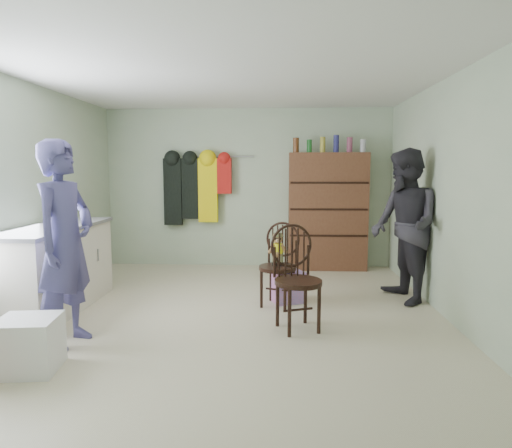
# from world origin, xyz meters

# --- Properties ---
(ground_plane) EXTENTS (5.00, 5.00, 0.00)m
(ground_plane) POSITION_xyz_m (0.00, 0.00, 0.00)
(ground_plane) COLOR beige
(ground_plane) RESTS_ON ground
(room_walls) EXTENTS (5.00, 5.00, 5.00)m
(room_walls) POSITION_xyz_m (0.00, 0.53, 1.58)
(room_walls) COLOR beige
(room_walls) RESTS_ON ground
(counter) EXTENTS (0.64, 1.86, 0.94)m
(counter) POSITION_xyz_m (-1.95, 0.00, 0.47)
(counter) COLOR silver
(counter) RESTS_ON ground
(plastic_tub) EXTENTS (0.49, 0.47, 0.41)m
(plastic_tub) POSITION_xyz_m (-1.42, -1.49, 0.21)
(plastic_tub) COLOR white
(plastic_tub) RESTS_ON ground
(chair_front) EXTENTS (0.54, 0.54, 0.95)m
(chair_front) POSITION_xyz_m (0.51, 0.34, 0.55)
(chair_front) COLOR black
(chair_front) RESTS_ON ground
(chair_far) EXTENTS (0.58, 0.58, 1.02)m
(chair_far) POSITION_xyz_m (0.67, -0.43, 0.55)
(chair_far) COLOR black
(chair_far) RESTS_ON ground
(striped_bag) EXTENTS (0.42, 0.38, 0.36)m
(striped_bag) POSITION_xyz_m (0.61, 0.45, 0.18)
(striped_bag) COLOR pink
(striped_bag) RESTS_ON ground
(person_left) EXTENTS (0.55, 0.73, 1.81)m
(person_left) POSITION_xyz_m (-1.37, -0.92, 0.90)
(person_left) COLOR #46427A
(person_left) RESTS_ON ground
(person_right) EXTENTS (0.81, 0.97, 1.79)m
(person_right) POSITION_xyz_m (1.95, 0.54, 0.90)
(person_right) COLOR #2D2B33
(person_right) RESTS_ON ground
(dresser) EXTENTS (1.20, 0.39, 2.06)m
(dresser) POSITION_xyz_m (1.25, 2.30, 0.91)
(dresser) COLOR brown
(dresser) RESTS_ON ground
(coat_rack) EXTENTS (1.42, 0.12, 1.09)m
(coat_rack) POSITION_xyz_m (-0.83, 2.38, 1.25)
(coat_rack) COLOR #99999E
(coat_rack) RESTS_ON ground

